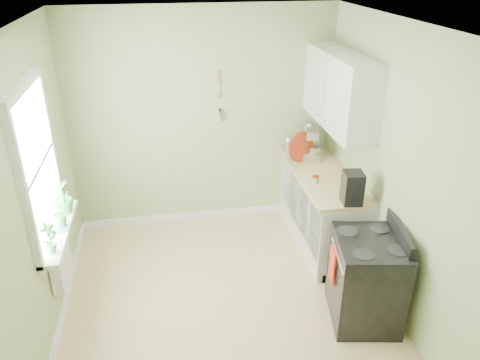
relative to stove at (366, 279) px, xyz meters
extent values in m
cube|color=tan|center=(-1.28, 0.34, -0.45)|extent=(3.20, 3.60, 0.02)
cube|color=white|center=(-1.28, 0.34, 2.27)|extent=(3.20, 3.60, 0.02)
cube|color=#9FAF77|center=(-1.28, 2.15, 0.91)|extent=(3.20, 0.02, 2.70)
cube|color=#9FAF77|center=(-2.89, 0.34, 0.91)|extent=(0.02, 3.60, 2.70)
cube|color=#9FAF77|center=(0.33, 0.34, 0.91)|extent=(0.02, 3.60, 2.70)
cube|color=white|center=(0.02, 1.34, 0.00)|extent=(0.60, 1.60, 0.87)
cube|color=beige|center=(0.01, 1.34, 0.45)|extent=(0.64, 1.60, 0.04)
cube|color=white|center=(0.15, 1.44, 1.41)|extent=(0.35, 1.40, 0.80)
cube|color=white|center=(-2.87, 0.64, 1.11)|extent=(0.02, 1.00, 1.30)
cube|color=white|center=(-2.85, 0.64, 1.80)|extent=(0.06, 1.14, 0.07)
cube|color=white|center=(-2.85, 0.64, 0.43)|extent=(0.06, 1.14, 0.07)
cube|color=white|center=(-2.85, 0.64, 1.11)|extent=(0.04, 1.00, 0.04)
cube|color=white|center=(-2.79, 0.64, 0.44)|extent=(0.18, 1.14, 0.04)
cube|color=white|center=(-2.82, 0.59, 0.11)|extent=(0.12, 0.50, 0.35)
cylinder|color=beige|center=(-1.08, 2.12, 1.44)|extent=(0.02, 0.02, 0.10)
cylinder|color=silver|center=(-1.08, 2.12, 1.32)|extent=(0.01, 0.01, 0.16)
cylinder|color=silver|center=(-1.08, 2.12, 0.98)|extent=(0.01, 0.14, 0.14)
cube|color=black|center=(0.00, 0.00, -0.02)|extent=(0.72, 0.80, 0.83)
cube|color=black|center=(0.00, 0.00, 0.41)|extent=(0.72, 0.80, 0.03)
cube|color=black|center=(0.27, 0.00, 0.48)|extent=(0.18, 0.70, 0.13)
cylinder|color=#B2B2B7|center=(-0.31, 0.00, 0.30)|extent=(0.13, 0.57, 0.02)
cube|color=red|center=(-0.31, 0.09, 0.14)|extent=(0.06, 0.20, 0.35)
cube|color=#B2B2B7|center=(0.02, 1.82, 0.51)|extent=(0.29, 0.35, 0.08)
cube|color=#B2B2B7|center=(0.02, 1.96, 0.66)|extent=(0.14, 0.11, 0.23)
cube|color=#B2B2B7|center=(0.02, 1.84, 0.79)|extent=(0.23, 0.34, 0.10)
sphere|color=#B2B2B7|center=(0.02, 1.96, 0.82)|extent=(0.12, 0.12, 0.12)
cylinder|color=silver|center=(0.02, 1.76, 0.57)|extent=(0.17, 0.17, 0.14)
cylinder|color=silver|center=(-0.23, 2.06, 0.55)|extent=(0.11, 0.11, 0.16)
cone|color=silver|center=(-0.23, 2.06, 0.65)|extent=(0.11, 0.11, 0.04)
cylinder|color=silver|center=(-0.31, 2.06, 0.57)|extent=(0.11, 0.02, 0.08)
cube|color=black|center=(0.05, 0.64, 0.64)|extent=(0.22, 0.23, 0.33)
cylinder|color=black|center=(0.02, 0.64, 0.54)|extent=(0.10, 0.10, 0.11)
cylinder|color=#A32E16|center=(-0.16, 1.72, 0.66)|extent=(0.37, 0.22, 0.38)
cylinder|color=tan|center=(-0.16, 1.13, 0.51)|extent=(0.07, 0.07, 0.07)
cylinder|color=#A32E16|center=(-0.16, 1.13, 0.55)|extent=(0.07, 0.07, 0.01)
imported|color=#2E7932|center=(-2.78, 0.26, 0.61)|extent=(0.17, 0.19, 0.29)
imported|color=#2E7932|center=(-2.78, 0.71, 0.60)|extent=(0.19, 0.20, 0.28)
imported|color=#2E7932|center=(-2.78, 0.97, 0.62)|extent=(0.20, 0.20, 0.33)
camera|label=1|loc=(-1.78, -3.26, 2.76)|focal=35.00mm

